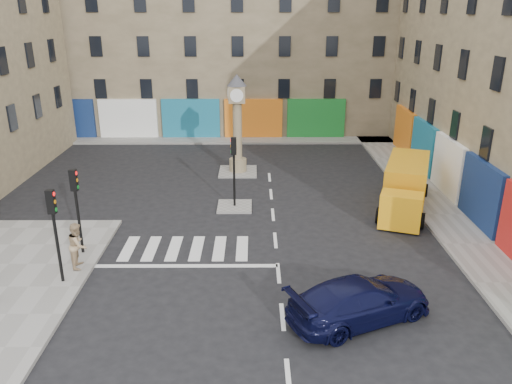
{
  "coord_description": "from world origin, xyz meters",
  "views": [
    {
      "loc": [
        -0.98,
        -16.56,
        9.97
      ],
      "look_at": [
        -0.88,
        4.96,
        2.0
      ],
      "focal_mm": 35.0,
      "sensor_mm": 36.0,
      "label": 1
    }
  ],
  "objects_px": {
    "traffic_light_left_near": "(54,222)",
    "clock_pillar": "(237,118)",
    "traffic_light_island": "(234,161)",
    "pedestrian_tan": "(78,245)",
    "yellow_van": "(406,186)",
    "traffic_light_left_far": "(76,198)",
    "navy_sedan": "(360,300)"
  },
  "relations": [
    {
      "from": "traffic_light_left_far",
      "to": "yellow_van",
      "type": "relative_size",
      "value": 0.54
    },
    {
      "from": "navy_sedan",
      "to": "yellow_van",
      "type": "xyz_separation_m",
      "value": [
        4.39,
        10.12,
        0.46
      ]
    },
    {
      "from": "traffic_light_island",
      "to": "clock_pillar",
      "type": "bearing_deg",
      "value": 90.0
    },
    {
      "from": "traffic_light_island",
      "to": "clock_pillar",
      "type": "xyz_separation_m",
      "value": [
        0.0,
        6.0,
        0.96
      ]
    },
    {
      "from": "traffic_light_island",
      "to": "yellow_van",
      "type": "distance_m",
      "value": 9.08
    },
    {
      "from": "traffic_light_left_far",
      "to": "pedestrian_tan",
      "type": "height_order",
      "value": "traffic_light_left_far"
    },
    {
      "from": "traffic_light_island",
      "to": "navy_sedan",
      "type": "bearing_deg",
      "value": -65.63
    },
    {
      "from": "traffic_light_left_near",
      "to": "clock_pillar",
      "type": "height_order",
      "value": "clock_pillar"
    },
    {
      "from": "traffic_light_island",
      "to": "yellow_van",
      "type": "xyz_separation_m",
      "value": [
        8.98,
        -0.0,
        -1.39
      ]
    },
    {
      "from": "traffic_light_island",
      "to": "navy_sedan",
      "type": "height_order",
      "value": "traffic_light_island"
    },
    {
      "from": "traffic_light_left_far",
      "to": "traffic_light_island",
      "type": "xyz_separation_m",
      "value": [
        6.3,
        5.4,
        -0.03
      ]
    },
    {
      "from": "traffic_light_left_near",
      "to": "traffic_light_left_far",
      "type": "relative_size",
      "value": 1.0
    },
    {
      "from": "clock_pillar",
      "to": "pedestrian_tan",
      "type": "xyz_separation_m",
      "value": [
        -6.0,
        -12.64,
        -2.46
      ]
    },
    {
      "from": "pedestrian_tan",
      "to": "traffic_light_left_near",
      "type": "bearing_deg",
      "value": 158.43
    },
    {
      "from": "navy_sedan",
      "to": "clock_pillar",
      "type": "bearing_deg",
      "value": -9.0
    },
    {
      "from": "traffic_light_left_far",
      "to": "traffic_light_island",
      "type": "height_order",
      "value": "traffic_light_left_far"
    },
    {
      "from": "traffic_light_left_far",
      "to": "traffic_light_island",
      "type": "bearing_deg",
      "value": 40.6
    },
    {
      "from": "traffic_light_island",
      "to": "pedestrian_tan",
      "type": "height_order",
      "value": "traffic_light_island"
    },
    {
      "from": "traffic_light_left_far",
      "to": "clock_pillar",
      "type": "distance_m",
      "value": 13.05
    },
    {
      "from": "traffic_light_left_near",
      "to": "pedestrian_tan",
      "type": "bearing_deg",
      "value": 75.49
    },
    {
      "from": "traffic_light_left_near",
      "to": "navy_sedan",
      "type": "bearing_deg",
      "value": -12.08
    },
    {
      "from": "traffic_light_left_far",
      "to": "pedestrian_tan",
      "type": "xyz_separation_m",
      "value": [
        0.3,
        -1.24,
        -1.53
      ]
    },
    {
      "from": "traffic_light_left_near",
      "to": "yellow_van",
      "type": "height_order",
      "value": "traffic_light_left_near"
    },
    {
      "from": "navy_sedan",
      "to": "traffic_light_island",
      "type": "bearing_deg",
      "value": -0.51
    },
    {
      "from": "traffic_light_island",
      "to": "navy_sedan",
      "type": "distance_m",
      "value": 11.27
    },
    {
      "from": "navy_sedan",
      "to": "pedestrian_tan",
      "type": "xyz_separation_m",
      "value": [
        -10.59,
        3.49,
        0.35
      ]
    },
    {
      "from": "clock_pillar",
      "to": "yellow_van",
      "type": "xyz_separation_m",
      "value": [
        8.98,
        -6.0,
        -2.35
      ]
    },
    {
      "from": "traffic_light_left_near",
      "to": "traffic_light_island",
      "type": "bearing_deg",
      "value": 51.07
    },
    {
      "from": "clock_pillar",
      "to": "navy_sedan",
      "type": "relative_size",
      "value": 1.19
    },
    {
      "from": "pedestrian_tan",
      "to": "yellow_van",
      "type": "bearing_deg",
      "value": -73.16
    },
    {
      "from": "traffic_light_island",
      "to": "pedestrian_tan",
      "type": "distance_m",
      "value": 9.08
    },
    {
      "from": "traffic_light_left_far",
      "to": "clock_pillar",
      "type": "bearing_deg",
      "value": 61.06
    }
  ]
}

